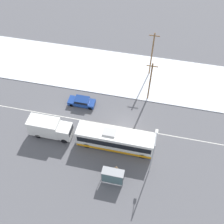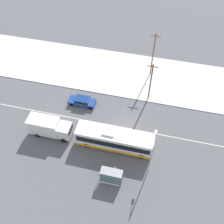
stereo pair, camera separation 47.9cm
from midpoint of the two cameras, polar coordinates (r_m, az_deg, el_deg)
The scene contains 11 objects.
ground_plane at distance 41.77m, azimuth 3.02°, elevation -3.45°, with size 120.00×120.00×0.00m, color #56565B.
snow_lot at distance 49.93m, azimuth 5.86°, elevation 7.87°, with size 80.00×12.02×0.12m.
lane_marking_center at distance 41.77m, azimuth 3.02°, elevation -3.44°, with size 60.00×0.12×0.00m.
city_bus at distance 38.46m, azimuth 0.87°, elevation -6.04°, with size 11.26×2.57×3.41m.
box_truck at distance 40.72m, azimuth -13.18°, elevation -3.14°, with size 6.56×2.30×3.24m.
sedan_car at distance 44.50m, azimuth -6.21°, elevation 2.40°, with size 4.55×1.80×1.42m.
pedestrian_at_stop at distance 36.84m, azimuth 1.05°, elevation -12.33°, with size 0.58×0.26×1.61m.
bus_shelter at distance 35.61m, azimuth 0.18°, elevation -13.80°, with size 2.94×1.20×2.40m.
streetlamp at distance 34.67m, azimuth 9.08°, elevation -8.68°, with size 0.36×2.63×6.73m.
utility_pole_roadside at distance 43.19m, azimuth 8.72°, elevation 6.51°, with size 1.80×0.24×7.80m.
utility_pole_snowlot at distance 47.67m, azimuth 9.21°, elevation 12.26°, with size 1.80×0.24×8.88m.
Camera 2 is at (3.73, -24.20, 33.83)m, focal length 42.00 mm.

